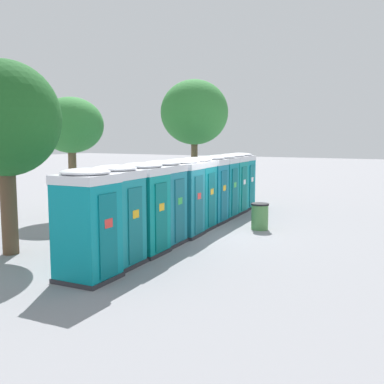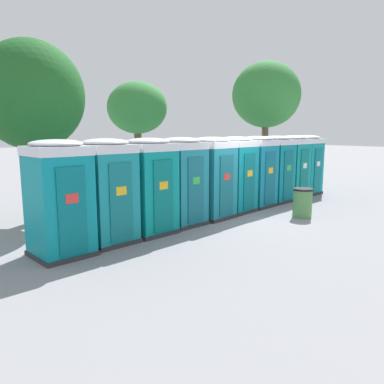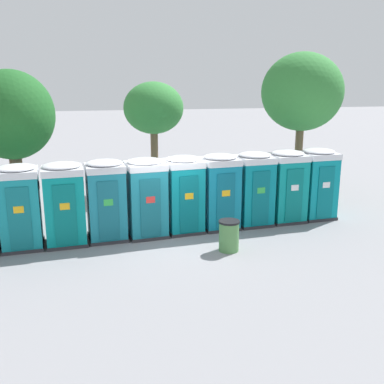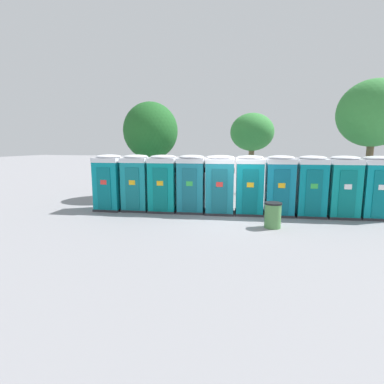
{
  "view_description": "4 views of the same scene",
  "coord_description": "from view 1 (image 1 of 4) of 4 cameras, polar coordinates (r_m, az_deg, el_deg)",
  "views": [
    {
      "loc": [
        -13.16,
        -6.91,
        3.2
      ],
      "look_at": [
        0.23,
        0.6,
        1.35
      ],
      "focal_mm": 42.0,
      "sensor_mm": 36.0,
      "label": 1
    },
    {
      "loc": [
        -8.71,
        -7.9,
        2.71
      ],
      "look_at": [
        -1.51,
        0.43,
        0.91
      ],
      "focal_mm": 35.0,
      "sensor_mm": 36.0,
      "label": 2
    },
    {
      "loc": [
        -2.15,
        -13.37,
        4.97
      ],
      "look_at": [
        0.86,
        0.66,
        1.32
      ],
      "focal_mm": 42.0,
      "sensor_mm": 36.0,
      "label": 3
    },
    {
      "loc": [
        1.2,
        -12.32,
        3.0
      ],
      "look_at": [
        -1.91,
        0.39,
        0.9
      ],
      "focal_mm": 28.0,
      "sensor_mm": 36.0,
      "label": 4
    }
  ],
  "objects": [
    {
      "name": "ground_plane",
      "position": [
        15.2,
        1.55,
        -5.27
      ],
      "size": [
        120.0,
        120.0,
        0.0
      ],
      "primitive_type": "plane",
      "color": "gray"
    },
    {
      "name": "portapotty_0",
      "position": [
        10.33,
        -13.19,
        -4.0
      ],
      "size": [
        1.27,
        1.27,
        2.54
      ],
      "color": "#2D2D33",
      "rests_on": "ground"
    },
    {
      "name": "portapotty_1",
      "position": [
        11.39,
        -9.69,
        -2.91
      ],
      "size": [
        1.27,
        1.29,
        2.54
      ],
      "color": "#2D2D33",
      "rests_on": "ground"
    },
    {
      "name": "portapotty_2",
      "position": [
        12.41,
        -6.28,
        -2.05
      ],
      "size": [
        1.31,
        1.29,
        2.54
      ],
      "color": "#2D2D33",
      "rests_on": "ground"
    },
    {
      "name": "portapotty_3",
      "position": [
        13.53,
        -3.78,
        -1.28
      ],
      "size": [
        1.29,
        1.3,
        2.54
      ],
      "color": "#2D2D33",
      "rests_on": "ground"
    },
    {
      "name": "portapotty_4",
      "position": [
        14.61,
        -1.23,
        -0.66
      ],
      "size": [
        1.35,
        1.33,
        2.54
      ],
      "color": "#2D2D33",
      "rests_on": "ground"
    },
    {
      "name": "portapotty_5",
      "position": [
        15.78,
        0.54,
        -0.1
      ],
      "size": [
        1.29,
        1.32,
        2.54
      ],
      "color": "#2D2D33",
      "rests_on": "ground"
    },
    {
      "name": "portapotty_6",
      "position": [
        16.93,
        2.26,
        0.37
      ],
      "size": [
        1.29,
        1.3,
        2.54
      ],
      "color": "#2D2D33",
      "rests_on": "ground"
    },
    {
      "name": "portapotty_7",
      "position": [
        18.1,
        3.73,
        0.78
      ],
      "size": [
        1.26,
        1.28,
        2.54
      ],
      "color": "#2D2D33",
      "rests_on": "ground"
    },
    {
      "name": "portapotty_8",
      "position": [
        19.28,
        5.02,
        1.14
      ],
      "size": [
        1.29,
        1.29,
        2.54
      ],
      "color": "#2D2D33",
      "rests_on": "ground"
    },
    {
      "name": "portapotty_9",
      "position": [
        20.48,
        6.08,
        1.47
      ],
      "size": [
        1.26,
        1.28,
        2.54
      ],
      "color": "#2D2D33",
      "rests_on": "ground"
    },
    {
      "name": "street_tree_0",
      "position": [
        18.87,
        -15.09,
        8.07
      ],
      "size": [
        2.6,
        2.6,
        4.83
      ],
      "color": "brown",
      "rests_on": "ground"
    },
    {
      "name": "street_tree_1",
      "position": [
        13.18,
        -22.7,
        8.43
      ],
      "size": [
        2.98,
        2.98,
        5.28
      ],
      "color": "brown",
      "rests_on": "ground"
    },
    {
      "name": "street_tree_2",
      "position": [
        21.99,
        0.31,
        10.02
      ],
      "size": [
        3.26,
        3.26,
        5.99
      ],
      "color": "brown",
      "rests_on": "ground"
    },
    {
      "name": "trash_can",
      "position": [
        15.93,
        8.6,
        -3.08
      ],
      "size": [
        0.62,
        0.62,
        0.93
      ],
      "color": "#518C4C",
      "rests_on": "ground"
    }
  ]
}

